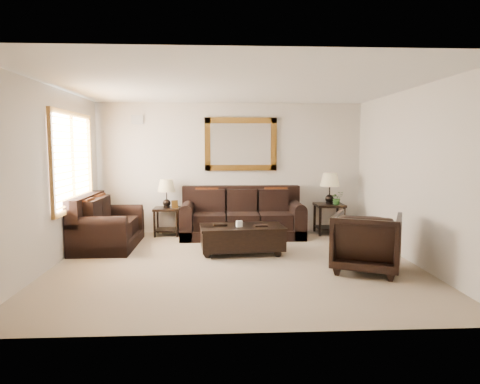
{
  "coord_description": "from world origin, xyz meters",
  "views": [
    {
      "loc": [
        -0.27,
        -6.46,
        1.79
      ],
      "look_at": [
        0.11,
        0.6,
        1.05
      ],
      "focal_mm": 32.0,
      "sensor_mm": 36.0,
      "label": 1
    }
  ],
  "objects": [
    {
      "name": "loveseat",
      "position": [
        -2.3,
        1.23,
        0.35
      ],
      "size": [
        0.99,
        1.67,
        0.94
      ],
      "rotation": [
        0.0,
        0.0,
        1.57
      ],
      "color": "black",
      "rests_on": "room"
    },
    {
      "name": "sofa",
      "position": [
        0.22,
        2.02,
        0.36
      ],
      "size": [
        2.42,
        1.05,
        0.99
      ],
      "color": "black",
      "rests_on": "room"
    },
    {
      "name": "armchair",
      "position": [
        1.88,
        -0.51,
        0.47
      ],
      "size": [
        1.19,
        1.17,
        0.94
      ],
      "primitive_type": "imported",
      "rotation": [
        0.0,
        0.0,
        2.71
      ],
      "color": "black",
      "rests_on": "floor"
    },
    {
      "name": "mirror",
      "position": [
        0.22,
        2.47,
        1.85
      ],
      "size": [
        1.5,
        0.06,
        1.1
      ],
      "color": "#503010",
      "rests_on": "room"
    },
    {
      "name": "potted_plant",
      "position": [
        2.16,
        2.07,
        0.73
      ],
      "size": [
        0.28,
        0.3,
        0.21
      ],
      "primitive_type": "imported",
      "rotation": [
        0.0,
        0.0,
        0.18
      ],
      "color": "#2B571D",
      "rests_on": "end_table_right"
    },
    {
      "name": "end_table_left",
      "position": [
        -1.3,
        2.2,
        0.74
      ],
      "size": [
        0.52,
        0.52,
        1.14
      ],
      "color": "black",
      "rests_on": "room"
    },
    {
      "name": "coffee_table",
      "position": [
        0.14,
        0.62,
        0.29
      ],
      "size": [
        1.45,
        0.86,
        0.59
      ],
      "rotation": [
        0.0,
        0.0,
        0.09
      ],
      "color": "black",
      "rests_on": "room"
    },
    {
      "name": "room",
      "position": [
        0.0,
        0.0,
        1.35
      ],
      "size": [
        5.51,
        5.01,
        2.71
      ],
      "color": "gray",
      "rests_on": "ground"
    },
    {
      "name": "air_vent",
      "position": [
        -1.9,
        2.48,
        2.35
      ],
      "size": [
        0.25,
        0.02,
        0.18
      ],
      "primitive_type": "cube",
      "color": "#999999",
      "rests_on": "room"
    },
    {
      "name": "window",
      "position": [
        -2.7,
        0.9,
        1.55
      ],
      "size": [
        0.07,
        1.96,
        1.66
      ],
      "color": "white",
      "rests_on": "room"
    },
    {
      "name": "end_table_right",
      "position": [
        2.04,
        2.17,
        0.82
      ],
      "size": [
        0.57,
        0.57,
        1.26
      ],
      "color": "black",
      "rests_on": "room"
    }
  ]
}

